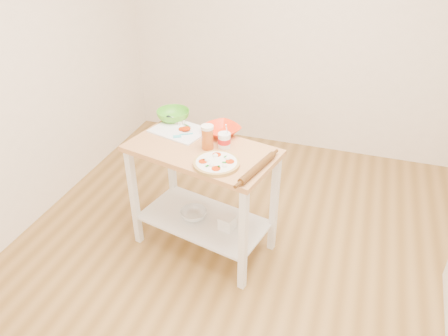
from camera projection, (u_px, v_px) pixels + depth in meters
room_shell at (259, 119)px, 2.47m from camera, size 4.04×4.54×2.74m
prep_island at (203, 178)px, 3.24m from camera, size 1.16×0.80×0.90m
pizza at (216, 163)px, 2.90m from camera, size 0.31×0.31×0.05m
cutting_board at (180, 130)px, 3.33m from camera, size 0.46×0.39×0.04m
spatula at (182, 135)px, 3.24m from camera, size 0.13×0.12×0.01m
knife at (175, 120)px, 3.45m from camera, size 0.25×0.14×0.01m
orange_bowl at (221, 130)px, 3.27m from camera, size 0.37×0.37×0.06m
green_bowl at (173, 115)px, 3.47m from camera, size 0.32×0.32×0.08m
beer_pint at (207, 137)px, 3.06m from camera, size 0.09×0.09×0.18m
yogurt_tub at (224, 140)px, 3.09m from camera, size 0.09×0.09×0.19m
rolling_pin at (257, 168)px, 2.83m from camera, size 0.16×0.41×0.05m
shelf_glass_bowl at (194, 214)px, 3.44m from camera, size 0.23×0.23×0.07m
shelf_bin at (227, 223)px, 3.32m from camera, size 0.13×0.13×0.11m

